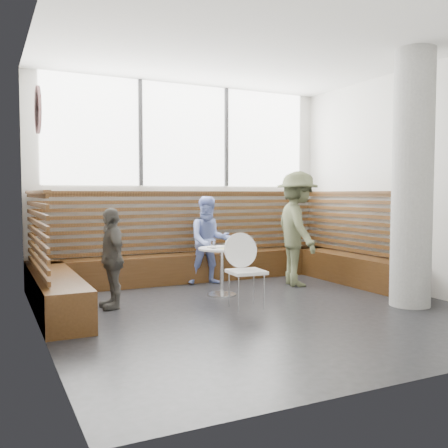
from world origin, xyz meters
name	(u,v)px	position (x,y,z in m)	size (l,w,h in m)	color
room	(260,179)	(0.00, 0.00, 1.60)	(5.00, 5.00, 3.20)	silver
booth	(202,260)	(0.00, 1.77, 0.41)	(5.00, 2.50, 1.44)	#38210E
concrete_column	(412,179)	(1.85, -0.60, 1.60)	(0.50, 0.50, 3.20)	gray
wall_art	(38,110)	(-2.46, 0.40, 2.30)	(0.50, 0.50, 0.03)	white
cafe_table	(222,261)	(-0.03, 1.01, 0.48)	(0.65, 0.65, 0.67)	silver
cafe_chair	(244,264)	(-0.09, 0.25, 0.54)	(0.44, 0.43, 0.93)	white
adult_man	(297,229)	(1.36, 1.20, 0.88)	(1.14, 0.65, 1.76)	#515639
child_back	(209,240)	(0.17, 1.88, 0.69)	(0.67, 0.52, 1.38)	#7E92DB
child_left	(112,258)	(-1.59, 0.92, 0.62)	(0.73, 0.30, 1.25)	#4A4843
plate_near	(214,247)	(-0.12, 1.06, 0.68)	(0.21, 0.21, 0.01)	white
plate_far	(221,246)	(0.00, 1.11, 0.68)	(0.21, 0.21, 0.01)	white
glass_left	(213,245)	(-0.18, 0.97, 0.72)	(0.07, 0.07, 0.11)	white
glass_mid	(227,244)	(0.05, 0.99, 0.72)	(0.07, 0.07, 0.10)	white
glass_right	(233,243)	(0.14, 0.98, 0.73)	(0.07, 0.07, 0.12)	white
menu_card	(229,248)	(0.01, 0.87, 0.67)	(0.21, 0.15, 0.00)	#A5C64C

